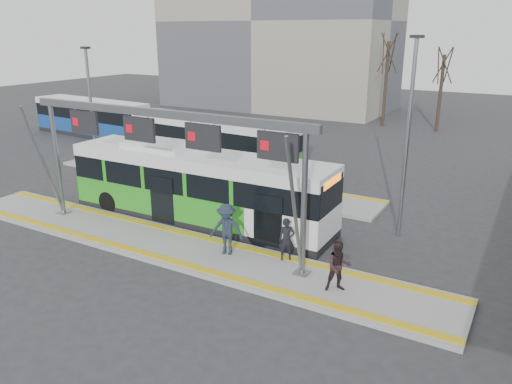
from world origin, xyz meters
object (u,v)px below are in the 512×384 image
hero_bus (198,187)px  passenger_a (287,240)px  gantry (162,138)px  passenger_b (339,266)px  passenger_c (227,229)px

hero_bus → passenger_a: bearing=-21.2°
passenger_a → hero_bus: bearing=129.2°
gantry → passenger_b: size_ratio=7.76×
passenger_c → passenger_a: bearing=0.7°
passenger_a → passenger_b: (2.43, -1.17, 0.05)m
hero_bus → passenger_c: size_ratio=6.30×
hero_bus → passenger_c: hero_bus is taller
passenger_c → passenger_b: bearing=-22.5°
gantry → hero_bus: (-0.44, 2.70, -2.75)m
gantry → passenger_b: bearing=-3.2°
gantry → hero_bus: 3.88m
passenger_b → passenger_c: (-4.58, 0.53, 0.14)m
passenger_a → passenger_c: bearing=165.9°
passenger_a → passenger_b: size_ratio=0.95×
hero_bus → passenger_b: (7.76, -3.12, -0.56)m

